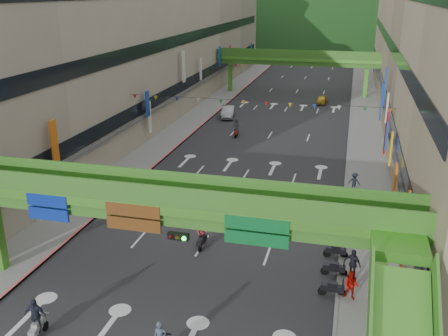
% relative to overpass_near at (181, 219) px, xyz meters
% --- Properties ---
extents(road_slab, '(18.00, 140.00, 0.02)m').
position_rel_overpass_near_xyz_m(road_slab, '(-0.93, 44.62, -5.20)').
color(road_slab, '#28282B').
rests_on(road_slab, ground).
extents(sidewalk_left, '(4.00, 140.00, 0.15)m').
position_rel_overpass_near_xyz_m(sidewalk_left, '(-11.93, 44.62, -5.13)').
color(sidewalk_left, gray).
rests_on(sidewalk_left, ground).
extents(sidewalk_right, '(4.00, 140.00, 0.15)m').
position_rel_overpass_near_xyz_m(sidewalk_right, '(10.07, 44.62, -5.13)').
color(sidewalk_right, gray).
rests_on(sidewalk_right, ground).
extents(curb_left, '(0.20, 140.00, 0.18)m').
position_rel_overpass_near_xyz_m(curb_left, '(-10.03, 44.62, -5.12)').
color(curb_left, '#CC5959').
rests_on(curb_left, ground).
extents(curb_right, '(0.20, 140.00, 0.18)m').
position_rel_overpass_near_xyz_m(curb_right, '(8.17, 44.62, -5.12)').
color(curb_right, gray).
rests_on(curb_right, ground).
extents(building_row_left, '(12.80, 95.00, 19.00)m').
position_rel_overpass_near_xyz_m(building_row_left, '(-19.86, 44.62, 4.25)').
color(building_row_left, '#9E937F').
rests_on(building_row_left, ground).
extents(building_row_right, '(12.80, 95.00, 19.00)m').
position_rel_overpass_near_xyz_m(building_row_right, '(18.00, 44.62, 4.25)').
color(building_row_right, gray).
rests_on(building_row_right, ground).
extents(overpass_near, '(28.00, 12.27, 7.10)m').
position_rel_overpass_near_xyz_m(overpass_near, '(0.00, 0.00, 0.00)').
color(overpass_near, '#4C9E2D').
rests_on(overpass_near, ground).
extents(overpass_far, '(28.00, 2.20, 7.10)m').
position_rel_overpass_near_xyz_m(overpass_far, '(-0.93, 59.62, 0.20)').
color(overpass_far, '#4C9E2D').
rests_on(overpass_far, ground).
extents(hill_left, '(168.00, 140.00, 112.00)m').
position_rel_overpass_near_xyz_m(hill_left, '(-15.93, 154.62, -5.21)').
color(hill_left, '#1C4419').
rests_on(hill_left, ground).
extents(hill_right, '(208.00, 176.00, 128.00)m').
position_rel_overpass_near_xyz_m(hill_right, '(24.07, 174.62, -5.21)').
color(hill_right, '#1C4419').
rests_on(hill_right, ground).
extents(bunting_string, '(26.00, 0.36, 0.47)m').
position_rel_overpass_near_xyz_m(bunting_string, '(-0.93, 24.62, 0.75)').
color(bunting_string, black).
rests_on(bunting_string, ground).
extents(scooter_rider_mid, '(0.82, 1.60, 1.97)m').
position_rel_overpass_near_xyz_m(scooter_rider_mid, '(-0.85, 6.36, -4.20)').
color(scooter_rider_mid, black).
rests_on(scooter_rider_mid, ground).
extents(scooter_rider_left, '(1.15, 1.59, 2.20)m').
position_rel_overpass_near_xyz_m(scooter_rider_left, '(-6.14, -4.38, -4.09)').
color(scooter_rider_left, gray).
rests_on(scooter_rider_left, ground).
extents(scooter_rider_far, '(0.92, 1.60, 2.20)m').
position_rel_overpass_near_xyz_m(scooter_rider_far, '(-4.65, 32.95, -4.08)').
color(scooter_rider_far, maroon).
rests_on(scooter_rider_far, ground).
extents(parked_scooter_row, '(1.60, 9.35, 1.08)m').
position_rel_overpass_near_xyz_m(parked_scooter_row, '(7.87, 7.22, -4.68)').
color(parked_scooter_row, black).
rests_on(parked_scooter_row, ground).
extents(car_silver, '(2.38, 4.83, 1.52)m').
position_rel_overpass_near_xyz_m(car_silver, '(-7.88, 41.83, -4.44)').
color(car_silver, '#95939A').
rests_on(car_silver, ground).
extents(car_yellow, '(1.75, 3.70, 1.22)m').
position_rel_overpass_near_xyz_m(car_yellow, '(3.79, 53.56, -4.59)').
color(car_yellow, gold).
rests_on(car_yellow, ground).
extents(pedestrian_red, '(0.94, 0.80, 1.69)m').
position_rel_overpass_near_xyz_m(pedestrian_red, '(8.87, 2.62, -4.36)').
color(pedestrian_red, '#B00C06').
rests_on(pedestrian_red, ground).
extents(pedestrian_dark, '(1.15, 0.96, 1.84)m').
position_rel_overpass_near_xyz_m(pedestrian_dark, '(8.90, 4.89, -4.29)').
color(pedestrian_dark, black).
rests_on(pedestrian_dark, ground).
extents(pedestrian_blue, '(0.84, 0.63, 1.63)m').
position_rel_overpass_near_xyz_m(pedestrian_blue, '(8.87, 18.90, -4.39)').
color(pedestrian_blue, '#374357').
rests_on(pedestrian_blue, ground).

